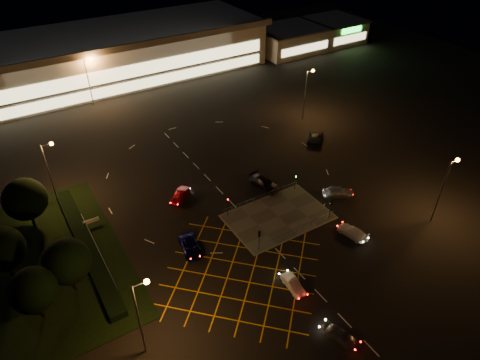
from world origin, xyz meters
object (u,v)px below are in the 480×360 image
car_left_blue (191,247)px  car_far_dkgrey (264,183)px  car_east_grey (315,137)px  car_approach_white (353,232)px  signal_ne (295,177)px  car_right_silver (338,192)px  signal_sw (259,236)px  signal_se (331,205)px  signal_nw (228,203)px  car_near_silver (340,334)px  car_queue_white (293,284)px  car_circ_red (180,195)px

car_left_blue → car_far_dkgrey: car_far_dkgrey is taller
car_east_grey → car_approach_white: car_east_grey is taller
signal_ne → car_right_silver: 6.80m
signal_sw → car_east_grey: 30.40m
signal_se → signal_nw: same height
signal_nw → car_left_blue: bearing=-155.8°
car_left_blue → car_far_dkgrey: bearing=31.9°
car_near_silver → car_queue_white: bearing=72.9°
signal_nw → car_east_grey: (24.44, 10.02, -1.63)m
car_left_blue → signal_ne: bearing=19.9°
car_near_silver → car_far_dkgrey: car_far_dkgrey is taller
car_approach_white → car_circ_red: bearing=-60.6°
signal_sw → signal_ne: size_ratio=1.00×
car_approach_white → car_queue_white: bearing=3.0°
car_queue_white → car_right_silver: 19.74m
signal_se → car_east_grey: bearing=-124.6°
signal_se → car_left_blue: bearing=-13.1°
car_right_silver → car_circ_red: (-20.67, 11.93, -0.11)m
car_far_dkgrey → car_approach_white: (3.92, -15.36, -0.14)m
signal_sw → car_right_silver: (16.58, 3.22, -1.58)m
car_queue_white → car_left_blue: 14.09m
signal_sw → signal_nw: bearing=-90.0°
signal_sw → car_near_silver: bearing=89.9°
signal_sw → car_circ_red: signal_sw is taller
signal_se → car_approach_white: signal_se is taller
signal_se → signal_ne: 7.99m
signal_se → car_far_dkgrey: size_ratio=0.59×
car_near_silver → car_east_grey: size_ratio=0.69×
signal_sw → car_circ_red: bearing=-74.9°
car_near_silver → car_far_dkgrey: bearing=54.8°
signal_se → car_far_dkgrey: bearing=-71.8°
car_circ_red → car_east_grey: size_ratio=0.78×
signal_se → car_right_silver: size_ratio=0.68×
signal_nw → car_east_grey: size_ratio=0.60×
car_queue_white → car_left_blue: size_ratio=0.76×
car_near_silver → car_left_blue: size_ratio=0.75×
car_circ_red → car_approach_white: 25.48m
car_near_silver → signal_nw: bearing=72.4°
car_far_dkgrey → car_right_silver: 11.30m
car_circ_red → signal_ne: bearing=27.0°
car_left_blue → car_right_silver: size_ratio=1.05×
signal_ne → car_near_silver: (-12.04, -23.32, -1.75)m
car_left_blue → car_circ_red: bearing=81.7°
car_far_dkgrey → car_east_grey: 17.52m
signal_sw → car_far_dkgrey: signal_sw is taller
car_far_dkgrey → car_near_silver: bearing=-118.5°
signal_ne → signal_sw: bearing=-146.4°
car_near_silver → car_circ_red: car_circ_red is taller
car_near_silver → signal_se: bearing=34.4°
car_right_silver → car_far_dkgrey: bearing=76.5°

